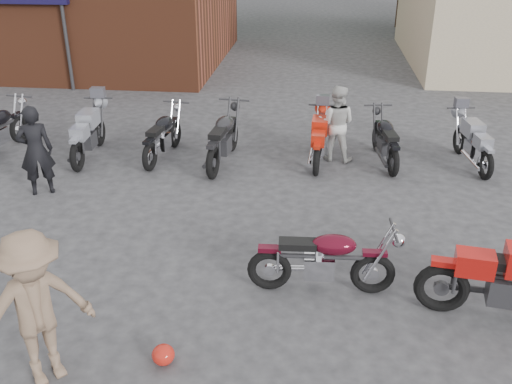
# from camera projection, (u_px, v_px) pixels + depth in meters

# --- Properties ---
(ground) EXTENTS (90.00, 90.00, 0.00)m
(ground) POSITION_uv_depth(u_px,v_px,m) (276.00, 318.00, 7.10)
(ground) COLOR #2E2E30
(brick_building) EXTENTS (12.00, 8.00, 4.00)m
(brick_building) POSITION_uv_depth(u_px,v_px,m) (49.00, 0.00, 19.68)
(brick_building) COLOR #5E2D1B
(brick_building) RESTS_ON ground
(vintage_motorcycle) EXTENTS (1.89, 0.70, 1.08)m
(vintage_motorcycle) POSITION_uv_depth(u_px,v_px,m) (325.00, 256.00, 7.39)
(vintage_motorcycle) COLOR #470817
(vintage_motorcycle) RESTS_ON ground
(helmet) EXTENTS (0.29, 0.29, 0.24)m
(helmet) POSITION_uv_depth(u_px,v_px,m) (163.00, 355.00, 6.33)
(helmet) COLOR red
(helmet) RESTS_ON ground
(person_dark) EXTENTS (0.71, 0.62, 1.64)m
(person_dark) POSITION_uv_depth(u_px,v_px,m) (36.00, 151.00, 10.02)
(person_dark) COLOR black
(person_dark) RESTS_ON ground
(person_light) EXTENTS (0.86, 0.72, 1.55)m
(person_light) POSITION_uv_depth(u_px,v_px,m) (336.00, 124.00, 11.48)
(person_light) COLOR #B5B5B1
(person_light) RESTS_ON ground
(person_tan) EXTENTS (1.29, 1.29, 1.79)m
(person_tan) POSITION_uv_depth(u_px,v_px,m) (36.00, 310.00, 5.80)
(person_tan) COLOR #7B624C
(person_tan) RESTS_ON ground
(row_bike_1) EXTENTS (0.77, 2.00, 1.14)m
(row_bike_1) POSITION_uv_depth(u_px,v_px,m) (88.00, 131.00, 11.70)
(row_bike_1) COLOR #92959F
(row_bike_1) RESTS_ON ground
(row_bike_2) EXTENTS (0.85, 1.92, 1.08)m
(row_bike_2) POSITION_uv_depth(u_px,v_px,m) (163.00, 133.00, 11.68)
(row_bike_2) COLOR black
(row_bike_2) RESTS_ON ground
(row_bike_3) EXTENTS (0.89, 2.12, 1.20)m
(row_bike_3) POSITION_uv_depth(u_px,v_px,m) (223.00, 135.00, 11.38)
(row_bike_3) COLOR black
(row_bike_3) RESTS_ON ground
(row_bike_4) EXTENTS (0.70, 1.87, 1.07)m
(row_bike_4) POSITION_uv_depth(u_px,v_px,m) (319.00, 137.00, 11.48)
(row_bike_4) COLOR red
(row_bike_4) RESTS_ON ground
(row_bike_5) EXTENTS (0.87, 1.93, 1.08)m
(row_bike_5) POSITION_uv_depth(u_px,v_px,m) (386.00, 137.00, 11.45)
(row_bike_5) COLOR black
(row_bike_5) RESTS_ON ground
(row_bike_6) EXTENTS (0.88, 1.91, 1.07)m
(row_bike_6) POSITION_uv_depth(u_px,v_px,m) (473.00, 140.00, 11.32)
(row_bike_6) COLOR gray
(row_bike_6) RESTS_ON ground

